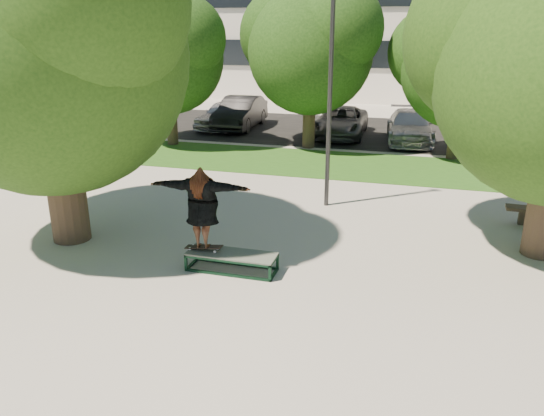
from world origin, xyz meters
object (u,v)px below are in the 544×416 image
(car_dark, at_px, (240,113))
(car_silver_a, at_px, (226,114))
(car_grey, at_px, (341,122))
(car_silver_b, at_px, (410,126))
(tree_left, at_px, (46,38))
(lamppost, at_px, (330,88))
(grind_box, at_px, (232,262))

(car_dark, bearing_deg, car_silver_a, -163.57)
(car_silver_a, relative_size, car_grey, 0.86)
(car_dark, height_order, car_silver_b, car_dark)
(car_grey, bearing_deg, tree_left, -108.82)
(tree_left, bearing_deg, lamppost, 36.42)
(tree_left, bearing_deg, car_silver_b, 61.49)
(car_grey, bearing_deg, car_dark, 171.49)
(lamppost, bearing_deg, car_silver_a, 123.74)
(tree_left, distance_m, lamppost, 6.70)
(lamppost, bearing_deg, car_dark, 120.49)
(tree_left, xyz_separation_m, car_silver_a, (-1.37, 13.88, -3.75))
(car_silver_a, xyz_separation_m, car_grey, (5.54, -0.37, -0.03))
(lamppost, bearing_deg, grind_box, -103.47)
(lamppost, height_order, car_dark, lamppost)
(tree_left, xyz_separation_m, car_grey, (4.18, 13.50, -3.78))
(tree_left, relative_size, car_grey, 1.55)
(car_grey, bearing_deg, car_silver_a, 174.55)
(grind_box, relative_size, car_silver_b, 0.40)
(tree_left, xyz_separation_m, lamppost, (5.29, 3.91, -1.27))
(lamppost, xyz_separation_m, car_silver_a, (-6.66, 9.97, -2.48))
(lamppost, bearing_deg, car_silver_b, 78.67)
(grind_box, height_order, car_dark, car_dark)
(car_dark, distance_m, car_silver_b, 7.91)
(car_grey, bearing_deg, car_silver_b, -8.40)
(car_dark, relative_size, car_grey, 0.98)
(grind_box, xyz_separation_m, car_silver_b, (2.95, 13.81, 0.46))
(lamppost, distance_m, car_silver_a, 12.24)
(lamppost, xyz_separation_m, car_grey, (-1.12, 9.60, -2.51))
(tree_left, height_order, car_silver_b, tree_left)
(car_silver_a, bearing_deg, tree_left, -75.10)
(grind_box, xyz_separation_m, car_dark, (-4.91, 14.75, 0.55))
(lamppost, distance_m, car_grey, 9.99)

